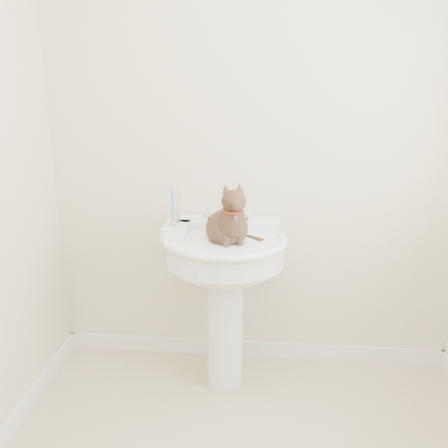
# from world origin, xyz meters

# --- Properties ---
(wall_back) EXTENTS (2.20, 0.00, 2.50)m
(wall_back) POSITION_xyz_m (0.00, 1.10, 1.25)
(wall_back) COLOR beige
(wall_back) RESTS_ON ground
(baseboard_back) EXTENTS (2.20, 0.02, 0.09)m
(baseboard_back) POSITION_xyz_m (0.00, 1.09, 0.04)
(baseboard_back) COLOR white
(baseboard_back) RESTS_ON floor
(pedestal_sink) EXTENTS (0.63, 0.62, 0.87)m
(pedestal_sink) POSITION_xyz_m (-0.14, 0.81, 0.68)
(pedestal_sink) COLOR white
(pedestal_sink) RESTS_ON floor
(faucet) EXTENTS (0.28, 0.12, 0.14)m
(faucet) POSITION_xyz_m (-0.14, 0.96, 0.91)
(faucet) COLOR silver
(faucet) RESTS_ON pedestal_sink
(soap_bar) EXTENTS (0.10, 0.07, 0.03)m
(soap_bar) POSITION_xyz_m (-0.09, 1.05, 0.88)
(soap_bar) COLOR gold
(soap_bar) RESTS_ON pedestal_sink
(toothbrush_cup) EXTENTS (0.07, 0.07, 0.18)m
(toothbrush_cup) POSITION_xyz_m (-0.39, 0.87, 0.92)
(toothbrush_cup) COLOR silver
(toothbrush_cup) RESTS_ON pedestal_sink
(cat) EXTENTS (0.23, 0.29, 0.42)m
(cat) POSITION_xyz_m (-0.12, 0.78, 0.91)
(cat) COLOR #523524
(cat) RESTS_ON pedestal_sink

